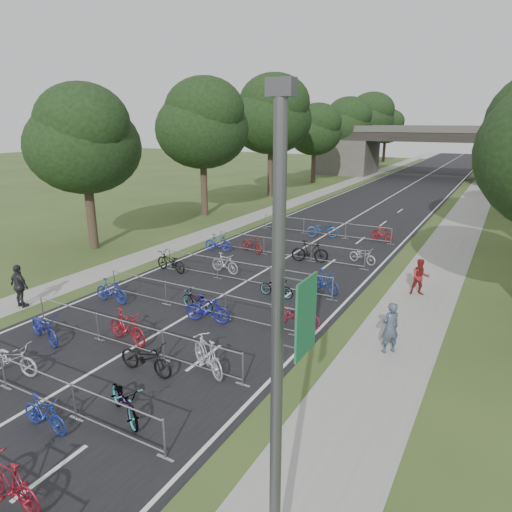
% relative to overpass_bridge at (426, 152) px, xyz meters
% --- Properties ---
extents(road, '(11.00, 140.00, 0.01)m').
position_rel_overpass_bridge_xyz_m(road, '(0.00, -15.00, -3.53)').
color(road, black).
rests_on(road, ground).
extents(sidewalk_right, '(3.00, 140.00, 0.01)m').
position_rel_overpass_bridge_xyz_m(sidewalk_right, '(8.00, -15.00, -3.53)').
color(sidewalk_right, gray).
rests_on(sidewalk_right, ground).
extents(sidewalk_left, '(2.00, 140.00, 0.01)m').
position_rel_overpass_bridge_xyz_m(sidewalk_left, '(-7.50, -15.00, -3.53)').
color(sidewalk_left, gray).
rests_on(sidewalk_left, ground).
extents(lane_markings, '(0.12, 140.00, 0.00)m').
position_rel_overpass_bridge_xyz_m(lane_markings, '(0.00, -15.00, -3.53)').
color(lane_markings, silver).
rests_on(lane_markings, ground).
extents(overpass_bridge, '(31.00, 8.00, 7.05)m').
position_rel_overpass_bridge_xyz_m(overpass_bridge, '(0.00, 0.00, 0.00)').
color(overpass_bridge, '#474540').
rests_on(overpass_bridge, ground).
extents(lamppost, '(0.61, 0.65, 8.21)m').
position_rel_overpass_bridge_xyz_m(lamppost, '(8.33, -63.00, 0.75)').
color(lamppost, '#4C4C51').
rests_on(lamppost, ground).
extents(tree_left_0, '(6.72, 6.72, 10.25)m').
position_rel_overpass_bridge_xyz_m(tree_left_0, '(-11.39, -49.07, 2.96)').
color(tree_left_0, '#33261C').
rests_on(tree_left_0, ground).
extents(tree_left_1, '(7.56, 7.56, 11.53)m').
position_rel_overpass_bridge_xyz_m(tree_left_1, '(-11.39, -37.07, 3.77)').
color(tree_left_1, '#33261C').
rests_on(tree_left_1, ground).
extents(tree_left_2, '(8.40, 8.40, 12.81)m').
position_rel_overpass_bridge_xyz_m(tree_left_2, '(-11.39, -25.07, 4.58)').
color(tree_left_2, '#33261C').
rests_on(tree_left_2, ground).
extents(tree_left_3, '(6.72, 6.72, 10.25)m').
position_rel_overpass_bridge_xyz_m(tree_left_3, '(-11.39, -13.07, 2.96)').
color(tree_left_3, '#33261C').
rests_on(tree_left_3, ground).
extents(tree_left_4, '(7.56, 7.56, 11.53)m').
position_rel_overpass_bridge_xyz_m(tree_left_4, '(-11.39, -1.07, 3.77)').
color(tree_left_4, '#33261C').
rests_on(tree_left_4, ground).
extents(tree_left_5, '(8.40, 8.40, 12.81)m').
position_rel_overpass_bridge_xyz_m(tree_left_5, '(-11.39, 10.93, 4.58)').
color(tree_left_5, '#33261C').
rests_on(tree_left_5, ground).
extents(tree_left_6, '(6.72, 6.72, 10.25)m').
position_rel_overpass_bridge_xyz_m(tree_left_6, '(-11.39, 22.93, 2.96)').
color(tree_left_6, '#33261C').
rests_on(tree_left_6, ground).
extents(barrier_row_1, '(9.70, 0.08, 1.10)m').
position_rel_overpass_bridge_xyz_m(barrier_row_1, '(0.00, -61.40, -2.99)').
color(barrier_row_1, '#A0A2A7').
rests_on(barrier_row_1, ground).
extents(barrier_row_2, '(9.70, 0.08, 1.10)m').
position_rel_overpass_bridge_xyz_m(barrier_row_2, '(0.00, -57.80, -2.99)').
color(barrier_row_2, '#A0A2A7').
rests_on(barrier_row_2, ground).
extents(barrier_row_3, '(9.70, 0.08, 1.10)m').
position_rel_overpass_bridge_xyz_m(barrier_row_3, '(0.00, -54.00, -2.99)').
color(barrier_row_3, '#A0A2A7').
rests_on(barrier_row_3, ground).
extents(barrier_row_4, '(9.70, 0.08, 1.10)m').
position_rel_overpass_bridge_xyz_m(barrier_row_4, '(0.00, -50.00, -2.99)').
color(barrier_row_4, '#A0A2A7').
rests_on(barrier_row_4, ground).
extents(barrier_row_5, '(9.70, 0.08, 1.10)m').
position_rel_overpass_bridge_xyz_m(barrier_row_5, '(0.00, -45.00, -2.99)').
color(barrier_row_5, '#A0A2A7').
rests_on(barrier_row_5, ground).
extents(barrier_row_6, '(9.70, 0.08, 1.10)m').
position_rel_overpass_bridge_xyz_m(barrier_row_6, '(0.00, -39.00, -2.99)').
color(barrier_row_6, '#A0A2A7').
rests_on(barrier_row_6, ground).
extents(bike_3, '(1.89, 0.54, 1.14)m').
position_rel_overpass_bridge_xyz_m(bike_3, '(2.69, -64.00, -2.96)').
color(bike_3, maroon).
rests_on(bike_3, ground).
extents(bike_5, '(2.08, 1.03, 1.05)m').
position_rel_overpass_bridge_xyz_m(bike_5, '(-2.12, -60.75, -3.01)').
color(bike_5, silver).
rests_on(bike_5, ground).
extents(bike_6, '(1.63, 0.47, 0.98)m').
position_rel_overpass_bridge_xyz_m(bike_6, '(1.21, -62.08, -3.05)').
color(bike_6, navy).
rests_on(bike_6, ground).
extents(bike_7, '(2.07, 1.50, 1.04)m').
position_rel_overpass_bridge_xyz_m(bike_7, '(2.64, -60.69, -3.02)').
color(bike_7, '#A0A2A7').
rests_on(bike_7, ground).
extents(bike_8, '(2.23, 1.24, 1.11)m').
position_rel_overpass_bridge_xyz_m(bike_8, '(-3.12, -58.82, -2.98)').
color(bike_8, navy).
rests_on(bike_8, ground).
extents(bike_9, '(2.12, 0.92, 1.23)m').
position_rel_overpass_bridge_xyz_m(bike_9, '(-0.46, -57.42, -2.92)').
color(bike_9, maroon).
rests_on(bike_9, ground).
extents(bike_10, '(2.04, 0.73, 1.07)m').
position_rel_overpass_bridge_xyz_m(bike_10, '(1.58, -58.69, -3.00)').
color(bike_10, black).
rests_on(bike_10, ground).
extents(bike_11, '(2.03, 1.48, 1.21)m').
position_rel_overpass_bridge_xyz_m(bike_11, '(3.24, -57.68, -2.93)').
color(bike_11, '#BAB8C1').
rests_on(bike_11, ground).
extents(bike_12, '(1.80, 0.54, 1.08)m').
position_rel_overpass_bridge_xyz_m(bike_12, '(-3.80, -54.96, -2.99)').
color(bike_12, navy).
rests_on(bike_12, ground).
extents(bike_13, '(1.72, 0.76, 0.88)m').
position_rel_overpass_bridge_xyz_m(bike_13, '(0.00, -53.81, -3.10)').
color(bike_13, '#A0A2A7').
rests_on(bike_13, ground).
extents(bike_14, '(1.97, 0.87, 1.15)m').
position_rel_overpass_bridge_xyz_m(bike_14, '(1.08, -54.61, -2.96)').
color(bike_14, navy).
rests_on(bike_14, ground).
extents(bike_15, '(2.07, 0.85, 1.06)m').
position_rel_overpass_bridge_xyz_m(bike_15, '(4.30, -53.32, -3.00)').
color(bike_15, maroon).
rests_on(bike_15, ground).
extents(bike_16, '(2.15, 1.02, 1.08)m').
position_rel_overpass_bridge_xyz_m(bike_16, '(-4.30, -50.30, -2.99)').
color(bike_16, black).
rests_on(bike_16, ground).
extents(bike_17, '(1.82, 0.73, 1.06)m').
position_rel_overpass_bridge_xyz_m(bike_17, '(-1.65, -49.12, -3.00)').
color(bike_17, '#A1A2A9').
rests_on(bike_17, ground).
extents(bike_18, '(1.68, 0.63, 0.87)m').
position_rel_overpass_bridge_xyz_m(bike_18, '(2.22, -50.81, -3.10)').
color(bike_18, '#A0A2A7').
rests_on(bike_18, ground).
extents(bike_19, '(1.80, 1.19, 1.06)m').
position_rel_overpass_bridge_xyz_m(bike_19, '(3.95, -49.21, -3.01)').
color(bike_19, navy).
rests_on(bike_19, ground).
extents(bike_20, '(1.80, 0.81, 1.05)m').
position_rel_overpass_bridge_xyz_m(bike_20, '(-4.30, -45.75, -3.01)').
color(bike_20, navy).
rests_on(bike_20, ground).
extents(bike_21, '(2.09, 1.45, 1.04)m').
position_rel_overpass_bridge_xyz_m(bike_21, '(-2.37, -44.94, -3.01)').
color(bike_21, maroon).
rests_on(bike_21, ground).
extents(bike_22, '(2.15, 1.13, 1.24)m').
position_rel_overpass_bridge_xyz_m(bike_22, '(1.49, -45.13, -2.91)').
color(bike_22, black).
rests_on(bike_22, ground).
extents(bike_23, '(1.80, 1.08, 0.89)m').
position_rel_overpass_bridge_xyz_m(bike_23, '(4.18, -43.95, -3.09)').
color(bike_23, silver).
rests_on(bike_23, ground).
extents(bike_26, '(2.28, 1.49, 1.13)m').
position_rel_overpass_bridge_xyz_m(bike_26, '(0.01, -39.41, -2.97)').
color(bike_26, '#1B4594').
rests_on(bike_26, ground).
extents(bike_27, '(1.72, 1.01, 1.00)m').
position_rel_overpass_bridge_xyz_m(bike_27, '(3.87, -38.44, -3.03)').
color(bike_27, maroon).
rests_on(bike_27, ground).
extents(pedestrian_a, '(0.79, 0.78, 1.84)m').
position_rel_overpass_bridge_xyz_m(pedestrian_a, '(7.95, -53.57, -2.62)').
color(pedestrian_a, '#374353').
rests_on(pedestrian_a, ground).
extents(pedestrian_b, '(1.00, 0.90, 1.69)m').
position_rel_overpass_bridge_xyz_m(pedestrian_b, '(7.85, -47.39, -2.69)').
color(pedestrian_b, maroon).
rests_on(pedestrian_b, ground).
extents(pedestrian_c, '(1.13, 0.50, 1.89)m').
position_rel_overpass_bridge_xyz_m(pedestrian_c, '(-6.80, -57.21, -2.59)').
color(pedestrian_c, '#262628').
rests_on(pedestrian_c, ground).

